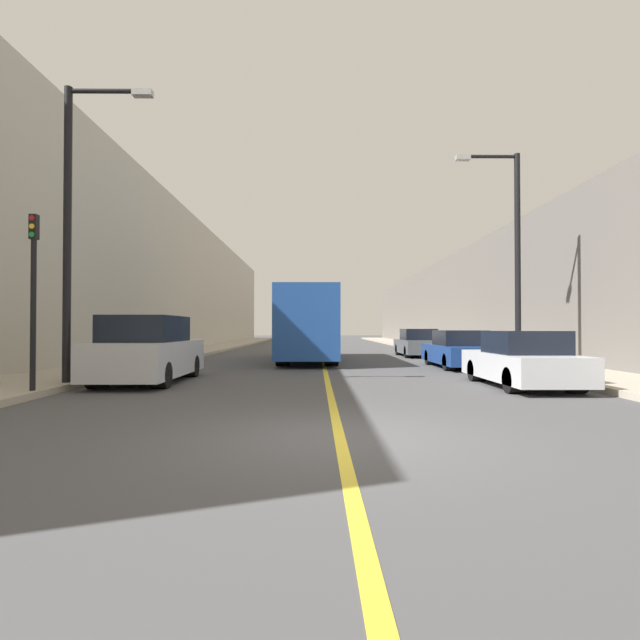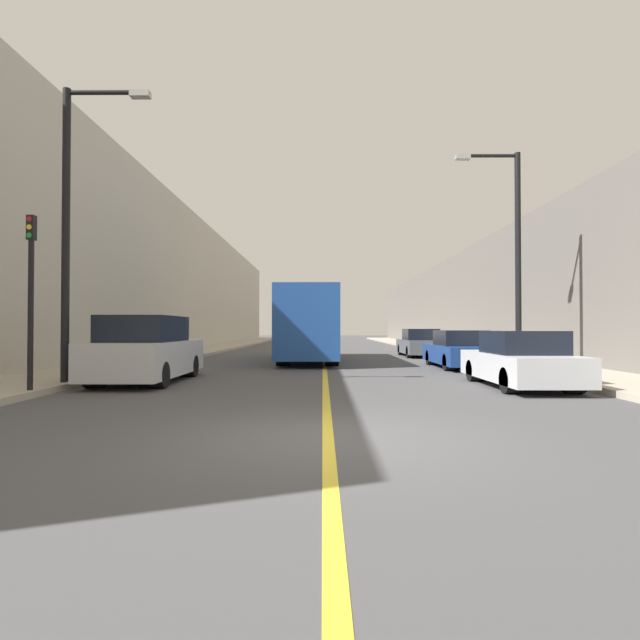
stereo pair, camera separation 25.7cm
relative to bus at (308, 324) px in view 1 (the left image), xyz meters
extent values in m
plane|color=#474749|center=(0.69, -16.46, -1.73)|extent=(200.00, 200.00, 0.00)
cube|color=#A89E8C|center=(-7.18, 13.54, -1.65)|extent=(3.03, 72.00, 0.16)
cube|color=#A89E8C|center=(8.56, 13.54, -1.65)|extent=(3.03, 72.00, 0.16)
cube|color=#B7B2A3|center=(-10.69, 13.54, 3.24)|extent=(4.00, 72.00, 9.93)
cube|color=#66605B|center=(12.07, 13.54, 1.68)|extent=(4.00, 72.00, 6.83)
cube|color=gold|center=(0.69, 13.54, -1.73)|extent=(0.16, 72.00, 0.01)
cube|color=#1E4793|center=(0.00, 0.01, 0.03)|extent=(2.54, 10.04, 2.94)
cube|color=black|center=(0.00, -4.98, 0.55)|extent=(2.16, 0.04, 1.32)
cylinder|color=black|center=(-0.99, -3.11, -1.24)|extent=(0.56, 0.97, 0.97)
cylinder|color=black|center=(0.99, -3.11, -1.24)|extent=(0.56, 0.97, 0.97)
cylinder|color=black|center=(-0.99, 3.12, -1.24)|extent=(0.56, 0.97, 0.97)
cylinder|color=black|center=(0.99, 3.12, -1.24)|extent=(0.56, 0.97, 0.97)
cube|color=silver|center=(-4.38, -9.25, -1.05)|extent=(2.03, 4.84, 0.95)
cube|color=black|center=(-4.38, -9.50, -0.22)|extent=(1.78, 2.66, 0.71)
cube|color=black|center=(-4.38, -11.64, -0.88)|extent=(1.72, 0.04, 0.43)
cylinder|color=black|center=(-5.17, -10.75, -1.39)|extent=(0.45, 0.68, 0.68)
cylinder|color=black|center=(-3.59, -10.75, -1.39)|extent=(0.45, 0.68, 0.68)
cylinder|color=black|center=(-5.17, -7.75, -1.39)|extent=(0.45, 0.68, 0.68)
cylinder|color=black|center=(-3.59, -7.75, -1.39)|extent=(0.45, 0.68, 0.68)
cube|color=silver|center=(5.73, -10.40, -1.20)|extent=(1.83, 4.42, 0.69)
cube|color=black|center=(5.73, -10.62, -0.56)|extent=(1.61, 1.99, 0.59)
cube|color=black|center=(5.73, -12.58, -1.08)|extent=(1.55, 0.04, 0.31)
cylinder|color=black|center=(5.02, -11.77, -1.42)|extent=(0.40, 0.62, 0.62)
cylinder|color=black|center=(6.44, -11.77, -1.42)|extent=(0.40, 0.62, 0.62)
cylinder|color=black|center=(5.02, -9.03, -1.42)|extent=(0.40, 0.62, 0.62)
cylinder|color=black|center=(6.44, -9.03, -1.42)|extent=(0.40, 0.62, 0.62)
cube|color=navy|center=(5.87, -4.08, -1.20)|extent=(1.83, 4.75, 0.68)
cube|color=black|center=(5.87, -4.32, -0.57)|extent=(1.61, 2.14, 0.58)
cube|color=black|center=(5.87, -6.43, -1.08)|extent=(1.55, 0.04, 0.31)
cylinder|color=black|center=(5.16, -5.56, -1.42)|extent=(0.40, 0.62, 0.62)
cylinder|color=black|center=(6.59, -5.56, -1.42)|extent=(0.40, 0.62, 0.62)
cylinder|color=black|center=(5.16, -2.61, -1.42)|extent=(0.40, 0.62, 0.62)
cylinder|color=black|center=(6.59, -2.61, -1.42)|extent=(0.40, 0.62, 0.62)
cube|color=#51565B|center=(5.86, 3.58, -1.19)|extent=(1.87, 4.56, 0.71)
cube|color=black|center=(5.86, 3.35, -0.53)|extent=(1.65, 2.05, 0.60)
cube|color=black|center=(5.86, 1.33, -1.06)|extent=(1.59, 0.04, 0.32)
cylinder|color=black|center=(5.13, 2.17, -1.42)|extent=(0.41, 0.62, 0.62)
cylinder|color=black|center=(6.59, 2.17, -1.42)|extent=(0.41, 0.62, 0.62)
cylinder|color=black|center=(5.13, 4.99, -1.42)|extent=(0.41, 0.62, 0.62)
cylinder|color=black|center=(6.59, 4.99, -1.42)|extent=(0.41, 0.62, 0.62)
cylinder|color=black|center=(-5.97, -10.74, 2.20)|extent=(0.20, 0.20, 7.53)
cylinder|color=black|center=(-5.02, -10.74, 5.86)|extent=(1.89, 0.12, 0.12)
cube|color=#999993|center=(-4.08, -10.74, 5.81)|extent=(0.50, 0.24, 0.16)
cylinder|color=black|center=(7.34, -6.27, 2.14)|extent=(0.20, 0.20, 7.43)
cylinder|color=black|center=(6.40, -6.27, 5.76)|extent=(1.89, 0.12, 0.12)
cube|color=#999993|center=(5.45, -6.27, 5.71)|extent=(0.50, 0.24, 0.16)
cylinder|color=black|center=(-5.87, -12.41, 0.09)|extent=(0.12, 0.12, 3.33)
cube|color=black|center=(-5.87, -12.41, 2.03)|extent=(0.16, 0.16, 0.55)
cylinder|color=#B21919|center=(-5.87, -12.50, 2.22)|extent=(0.11, 0.02, 0.11)
cylinder|color=yellow|center=(-5.87, -12.50, 2.03)|extent=(0.11, 0.02, 0.11)
cylinder|color=green|center=(-5.87, -12.50, 1.85)|extent=(0.11, 0.02, 0.11)
camera|label=1|loc=(0.36, -23.41, -0.20)|focal=28.00mm
camera|label=2|loc=(0.61, -23.41, -0.20)|focal=28.00mm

